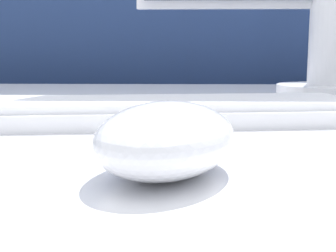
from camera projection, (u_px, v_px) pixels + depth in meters
partition_panel at (184, 91)px, 1.16m from camera, size 5.00×0.03×1.41m
computer_mouse_near at (166, 139)px, 0.27m from camera, size 0.11×0.13×0.04m
keyboard at (166, 111)px, 0.47m from camera, size 0.41×0.17×0.02m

